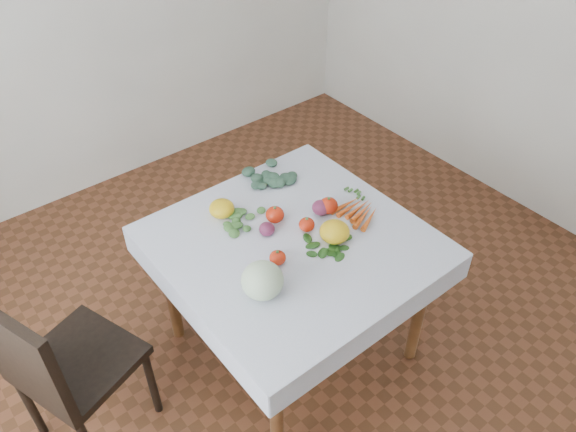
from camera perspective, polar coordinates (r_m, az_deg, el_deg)
name	(u,v)px	position (r m, az deg, el deg)	size (l,w,h in m)	color
ground	(292,344)	(3.09, 0.43, -12.83)	(4.00, 4.00, 0.00)	brown
table	(293,257)	(2.60, 0.50, -4.14)	(1.00, 1.00, 0.75)	brown
tablecloth	(293,241)	(2.53, 0.51, -2.54)	(1.12, 1.12, 0.01)	white
chair	(57,365)	(2.51, -22.42, -13.84)	(0.56, 0.56, 0.97)	black
cabbage	(262,280)	(2.25, -2.61, -6.56)	(0.17, 0.17, 0.15)	#DAF0C9
tomato_a	(275,215)	(2.60, -1.34, 0.14)	(0.09, 0.09, 0.08)	red
tomato_b	(328,206)	(2.66, 4.13, 1.07)	(0.09, 0.09, 0.08)	red
tomato_c	(278,258)	(2.40, -1.06, -4.26)	(0.07, 0.07, 0.06)	red
tomato_d	(307,225)	(2.56, 1.91, -0.88)	(0.07, 0.07, 0.06)	red
heirloom_back	(222,209)	(2.65, -6.75, 0.76)	(0.12, 0.12, 0.08)	yellow
heirloom_front	(335,232)	(2.51, 4.75, -1.60)	(0.14, 0.14, 0.10)	yellow
onion_a	(267,229)	(2.54, -2.16, -1.33)	(0.07, 0.07, 0.06)	#561833
onion_b	(321,208)	(2.65, 3.34, 0.86)	(0.08, 0.08, 0.07)	#561833
tomatillo_cluster	(264,277)	(2.34, -2.44, -6.20)	(0.14, 0.10, 0.04)	#B8C370
carrot_bunch	(358,211)	(2.68, 7.16, 0.50)	(0.18, 0.21, 0.03)	orange
kale_bunch	(264,180)	(2.85, -2.41, 3.69)	(0.29, 0.22, 0.04)	#355841
basil_bunch	(329,244)	(2.51, 4.22, -2.85)	(0.25, 0.20, 0.01)	#25591C
dill_bunch	(243,217)	(2.64, -4.64, -0.11)	(0.19, 0.19, 0.02)	#4B7937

